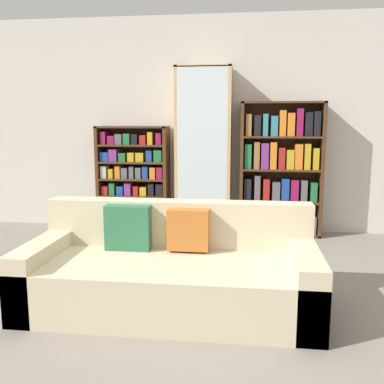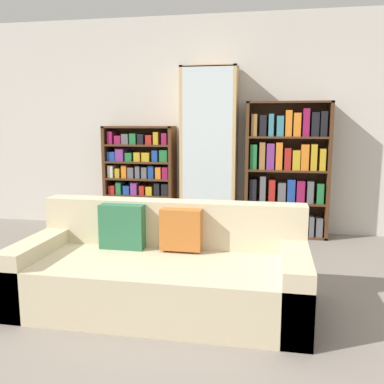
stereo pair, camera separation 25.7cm
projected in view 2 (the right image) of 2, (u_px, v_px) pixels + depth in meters
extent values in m
plane|color=gray|center=(168.00, 328.00, 2.93)|extent=(16.00, 16.00, 0.00)
cube|color=beige|center=(220.00, 125.00, 5.44)|extent=(6.59, 0.06, 2.70)
cube|color=beige|center=(161.00, 284.00, 3.22)|extent=(2.16, 0.95, 0.38)
cube|color=beige|center=(172.00, 223.00, 3.52)|extent=(2.16, 0.20, 0.38)
cube|color=beige|center=(42.00, 268.00, 3.39)|extent=(0.20, 0.95, 0.50)
cube|color=beige|center=(295.00, 285.00, 3.03)|extent=(0.20, 0.95, 0.50)
cube|color=#2D6B47|center=(122.00, 227.00, 3.44)|extent=(0.36, 0.12, 0.36)
cube|color=#B76628|center=(181.00, 230.00, 3.35)|extent=(0.32, 0.12, 0.32)
cube|color=#4C2D19|center=(108.00, 177.00, 5.62)|extent=(0.04, 0.32, 1.34)
cube|color=#4C2D19|center=(173.00, 179.00, 5.46)|extent=(0.04, 0.32, 1.34)
cube|color=#4C2D19|center=(139.00, 127.00, 5.43)|extent=(0.91, 0.32, 0.02)
cube|color=#4C2D19|center=(141.00, 228.00, 5.64)|extent=(0.91, 0.32, 0.02)
cube|color=#4C2D19|center=(144.00, 177.00, 5.69)|extent=(0.91, 0.01, 1.34)
cube|color=#4C2D19|center=(141.00, 211.00, 5.61)|extent=(0.83, 0.32, 0.02)
cube|color=#4C2D19|center=(140.00, 195.00, 5.57)|extent=(0.83, 0.32, 0.02)
cube|color=#4C2D19|center=(140.00, 178.00, 5.54)|extent=(0.83, 0.32, 0.02)
cube|color=#4C2D19|center=(140.00, 162.00, 5.50)|extent=(0.83, 0.32, 0.02)
cube|color=#4C2D19|center=(139.00, 145.00, 5.47)|extent=(0.83, 0.32, 0.02)
cube|color=#1E4293|center=(115.00, 221.00, 5.69)|extent=(0.09, 0.24, 0.12)
cube|color=#1E4293|center=(122.00, 221.00, 5.67)|extent=(0.07, 0.24, 0.14)
cube|color=teal|center=(130.00, 222.00, 5.65)|extent=(0.09, 0.24, 0.11)
cube|color=#237038|center=(137.00, 222.00, 5.63)|extent=(0.08, 0.24, 0.13)
cube|color=orange|center=(144.00, 222.00, 5.61)|extent=(0.08, 0.24, 0.15)
cube|color=olive|center=(152.00, 222.00, 5.59)|extent=(0.09, 0.24, 0.14)
cube|color=#237038|center=(159.00, 223.00, 5.58)|extent=(0.07, 0.24, 0.14)
cube|color=#8E1947|center=(167.00, 222.00, 5.56)|extent=(0.07, 0.24, 0.16)
cube|color=#1E4293|center=(116.00, 203.00, 5.64)|extent=(0.09, 0.24, 0.16)
cube|color=olive|center=(126.00, 205.00, 5.62)|extent=(0.11, 0.24, 0.11)
cube|color=beige|center=(136.00, 205.00, 5.60)|extent=(0.09, 0.24, 0.12)
cube|color=#5B5B60|center=(145.00, 204.00, 5.57)|extent=(0.10, 0.24, 0.16)
cube|color=beige|center=(155.00, 205.00, 5.55)|extent=(0.12, 0.24, 0.14)
cube|color=teal|center=(165.00, 207.00, 5.52)|extent=(0.09, 0.24, 0.12)
cube|color=#AD231E|center=(114.00, 189.00, 5.62)|extent=(0.08, 0.24, 0.11)
cube|color=#237038|center=(121.00, 187.00, 5.59)|extent=(0.07, 0.24, 0.16)
cube|color=#1E4293|center=(129.00, 189.00, 5.58)|extent=(0.08, 0.24, 0.11)
cube|color=#7A3384|center=(136.00, 188.00, 5.56)|extent=(0.08, 0.24, 0.16)
cube|color=#AD231E|center=(144.00, 189.00, 5.54)|extent=(0.06, 0.24, 0.12)
cube|color=gold|center=(151.00, 190.00, 5.52)|extent=(0.08, 0.24, 0.11)
cube|color=black|center=(159.00, 188.00, 5.50)|extent=(0.07, 0.24, 0.16)
cube|color=black|center=(167.00, 189.00, 5.48)|extent=(0.09, 0.24, 0.16)
cube|color=beige|center=(113.00, 171.00, 5.58)|extent=(0.07, 0.24, 0.16)
cube|color=gold|center=(120.00, 172.00, 5.56)|extent=(0.06, 0.24, 0.12)
cube|color=orange|center=(127.00, 171.00, 5.54)|extent=(0.07, 0.24, 0.16)
cube|color=#5B5B60|center=(133.00, 172.00, 5.53)|extent=(0.08, 0.24, 0.14)
cube|color=#5B5B60|center=(140.00, 171.00, 5.51)|extent=(0.06, 0.24, 0.16)
cube|color=#5B5B60|center=(146.00, 172.00, 5.50)|extent=(0.07, 0.24, 0.14)
cube|color=#1E4293|center=(153.00, 172.00, 5.48)|extent=(0.07, 0.24, 0.16)
cube|color=orange|center=(160.00, 172.00, 5.46)|extent=(0.07, 0.24, 0.15)
cube|color=#8E1947|center=(167.00, 172.00, 5.45)|extent=(0.07, 0.24, 0.15)
cube|color=#1E4293|center=(114.00, 156.00, 5.54)|extent=(0.10, 0.24, 0.12)
cube|color=#7A3384|center=(122.00, 154.00, 5.52)|extent=(0.10, 0.24, 0.16)
cube|color=#237038|center=(131.00, 157.00, 5.50)|extent=(0.09, 0.24, 0.11)
cube|color=gold|center=(139.00, 156.00, 5.48)|extent=(0.08, 0.24, 0.11)
cube|color=gold|center=(148.00, 157.00, 5.46)|extent=(0.10, 0.24, 0.11)
cube|color=#1E4293|center=(157.00, 156.00, 5.44)|extent=(0.07, 0.24, 0.14)
cube|color=#237038|center=(165.00, 155.00, 5.41)|extent=(0.10, 0.24, 0.15)
cube|color=#8E1947|center=(113.00, 138.00, 5.51)|extent=(0.07, 0.24, 0.16)
cube|color=#8E1947|center=(120.00, 140.00, 5.49)|extent=(0.08, 0.24, 0.11)
cube|color=#5B5B60|center=(127.00, 139.00, 5.47)|extent=(0.09, 0.24, 0.13)
cube|color=#237038|center=(135.00, 139.00, 5.45)|extent=(0.08, 0.24, 0.14)
cube|color=black|center=(143.00, 139.00, 5.43)|extent=(0.08, 0.24, 0.13)
cube|color=#AD231E|center=(151.00, 140.00, 5.42)|extent=(0.08, 0.24, 0.12)
cube|color=gold|center=(158.00, 138.00, 5.40)|extent=(0.06, 0.24, 0.15)
cube|color=#8E1947|center=(166.00, 139.00, 5.38)|extent=(0.07, 0.24, 0.14)
cube|color=tan|center=(184.00, 151.00, 5.35)|extent=(0.04, 0.36, 2.05)
cube|color=tan|center=(235.00, 152.00, 5.23)|extent=(0.04, 0.36, 2.05)
cube|color=tan|center=(210.00, 67.00, 5.13)|extent=(0.68, 0.36, 0.02)
cube|color=tan|center=(209.00, 231.00, 5.46)|extent=(0.68, 0.36, 0.02)
cube|color=tan|center=(211.00, 151.00, 5.46)|extent=(0.68, 0.01, 2.05)
cube|color=silver|center=(207.00, 153.00, 5.12)|extent=(0.60, 0.01, 2.03)
cube|color=tan|center=(209.00, 199.00, 5.39)|extent=(0.60, 0.32, 0.02)
cube|color=tan|center=(209.00, 168.00, 5.32)|extent=(0.60, 0.32, 0.02)
cube|color=tan|center=(209.00, 135.00, 5.26)|extent=(0.60, 0.32, 0.02)
cube|color=tan|center=(209.00, 102.00, 5.19)|extent=(0.60, 0.32, 0.02)
cylinder|color=silver|center=(194.00, 227.00, 5.47)|extent=(0.01, 0.01, 0.08)
cone|color=silver|center=(194.00, 220.00, 5.45)|extent=(0.09, 0.09, 0.10)
cylinder|color=silver|center=(209.00, 227.00, 5.46)|extent=(0.01, 0.01, 0.08)
cone|color=silver|center=(209.00, 220.00, 5.44)|extent=(0.09, 0.09, 0.10)
cylinder|color=silver|center=(223.00, 228.00, 5.43)|extent=(0.01, 0.01, 0.08)
cone|color=silver|center=(223.00, 221.00, 5.42)|extent=(0.09, 0.09, 0.10)
cylinder|color=silver|center=(193.00, 195.00, 5.43)|extent=(0.01, 0.01, 0.08)
cone|color=silver|center=(193.00, 188.00, 5.41)|extent=(0.09, 0.09, 0.10)
cylinder|color=silver|center=(203.00, 195.00, 5.39)|extent=(0.01, 0.01, 0.08)
cone|color=silver|center=(203.00, 188.00, 5.38)|extent=(0.09, 0.09, 0.10)
cylinder|color=silver|center=(214.00, 196.00, 5.35)|extent=(0.01, 0.01, 0.08)
cone|color=silver|center=(214.00, 189.00, 5.34)|extent=(0.09, 0.09, 0.10)
cylinder|color=silver|center=(225.00, 196.00, 5.34)|extent=(0.01, 0.01, 0.08)
cone|color=silver|center=(226.00, 189.00, 5.32)|extent=(0.09, 0.09, 0.10)
cylinder|color=silver|center=(191.00, 163.00, 5.36)|extent=(0.01, 0.01, 0.08)
cone|color=silver|center=(191.00, 156.00, 5.35)|extent=(0.07, 0.07, 0.10)
cylinder|color=silver|center=(198.00, 164.00, 5.33)|extent=(0.01, 0.01, 0.08)
cone|color=silver|center=(198.00, 157.00, 5.32)|extent=(0.07, 0.07, 0.10)
cylinder|color=silver|center=(206.00, 164.00, 5.34)|extent=(0.01, 0.01, 0.08)
cone|color=silver|center=(206.00, 157.00, 5.33)|extent=(0.07, 0.07, 0.10)
cylinder|color=silver|center=(213.00, 164.00, 5.32)|extent=(0.01, 0.01, 0.08)
cone|color=silver|center=(213.00, 157.00, 5.31)|extent=(0.07, 0.07, 0.10)
cylinder|color=silver|center=(220.00, 164.00, 5.28)|extent=(0.01, 0.01, 0.08)
cone|color=silver|center=(220.00, 157.00, 5.26)|extent=(0.07, 0.07, 0.10)
cylinder|color=silver|center=(228.00, 164.00, 5.26)|extent=(0.01, 0.01, 0.08)
cone|color=silver|center=(228.00, 157.00, 5.25)|extent=(0.07, 0.07, 0.10)
cylinder|color=silver|center=(194.00, 131.00, 5.28)|extent=(0.01, 0.01, 0.09)
cone|color=silver|center=(194.00, 123.00, 5.27)|extent=(0.09, 0.09, 0.11)
cylinder|color=silver|center=(209.00, 131.00, 5.26)|extent=(0.01, 0.01, 0.09)
cone|color=silver|center=(210.00, 123.00, 5.25)|extent=(0.09, 0.09, 0.11)
cylinder|color=silver|center=(225.00, 131.00, 5.23)|extent=(0.01, 0.01, 0.09)
cone|color=silver|center=(225.00, 123.00, 5.22)|extent=(0.09, 0.09, 0.11)
cylinder|color=silver|center=(192.00, 98.00, 5.24)|extent=(0.01, 0.01, 0.09)
cone|color=silver|center=(192.00, 89.00, 5.22)|extent=(0.08, 0.08, 0.11)
cylinder|color=silver|center=(201.00, 98.00, 5.21)|extent=(0.01, 0.01, 0.09)
cone|color=silver|center=(201.00, 89.00, 5.20)|extent=(0.08, 0.08, 0.11)
cylinder|color=silver|center=(209.00, 97.00, 5.17)|extent=(0.01, 0.01, 0.09)
cone|color=silver|center=(209.00, 89.00, 5.15)|extent=(0.08, 0.08, 0.11)
cylinder|color=silver|center=(219.00, 97.00, 5.16)|extent=(0.01, 0.01, 0.09)
cone|color=silver|center=(219.00, 89.00, 5.14)|extent=(0.08, 0.08, 0.11)
cylinder|color=silver|center=(228.00, 97.00, 5.13)|extent=(0.01, 0.01, 0.09)
cone|color=silver|center=(228.00, 89.00, 5.12)|extent=(0.08, 0.08, 0.11)
cube|color=#4C2D19|center=(247.00, 169.00, 5.26)|extent=(0.04, 0.32, 1.63)
cube|color=#4C2D19|center=(328.00, 171.00, 5.08)|extent=(0.04, 0.32, 1.63)
cube|color=#4C2D19|center=(289.00, 102.00, 5.04)|extent=(0.99, 0.32, 0.02)
cube|color=#4C2D19|center=(285.00, 234.00, 5.30)|extent=(0.99, 0.32, 0.02)
cube|color=#4C2D19|center=(286.00, 169.00, 5.32)|extent=(0.99, 0.01, 1.63)
cube|color=#4C2D19|center=(286.00, 202.00, 5.24)|extent=(0.91, 0.32, 0.02)
cube|color=#4C2D19|center=(287.00, 170.00, 5.17)|extent=(0.91, 0.32, 0.02)
cube|color=#4C2D19|center=(288.00, 137.00, 5.11)|extent=(0.91, 0.32, 0.02)
cube|color=teal|center=(252.00, 220.00, 5.34)|extent=(0.06, 0.24, 0.30)
cube|color=#237038|center=(259.00, 222.00, 5.33)|extent=(0.07, 0.24, 0.28)
cube|color=#5B5B60|center=(267.00, 223.00, 5.31)|extent=(0.07, 0.24, 0.26)
cube|color=beige|center=(274.00, 220.00, 5.29)|extent=(0.07, 0.24, 0.33)
cube|color=teal|center=(281.00, 225.00, 5.28)|extent=(0.06, 0.24, 0.21)
cube|color=#237038|center=(288.00, 222.00, 5.26)|extent=(0.08, 0.24, 0.29)
cube|color=#1E4293|center=(296.00, 222.00, 5.24)|extent=(0.08, 0.24, 0.32)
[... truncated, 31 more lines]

